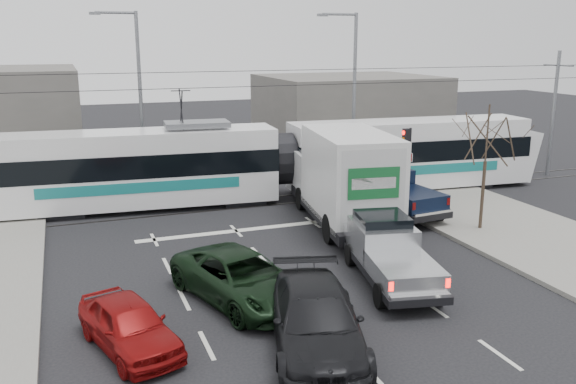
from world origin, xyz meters
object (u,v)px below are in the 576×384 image
object	(u,v)px
street_lamp_far	(136,88)
dark_car	(316,321)
traffic_signal	(407,150)
green_car	(242,278)
tram	(281,160)
bare_tree	(487,139)
silver_pickup	(388,250)
box_truck	(345,179)
navy_pickup	(390,189)
red_car	(129,325)
street_lamp_near	(351,85)

from	to	relation	value
street_lamp_far	dark_car	world-z (taller)	street_lamp_far
traffic_signal	green_car	world-z (taller)	traffic_signal
tram	bare_tree	bearing A→B (deg)	-49.43
traffic_signal	silver_pickup	world-z (taller)	traffic_signal
box_truck	green_car	xyz separation A→B (m)	(-6.17, -5.87, -1.26)
tram	dark_car	xyz separation A→B (m)	(-4.31, -14.53, -1.11)
traffic_signal	navy_pickup	size ratio (longest dim) A/B	0.64
street_lamp_far	red_car	distance (m)	19.21
silver_pickup	green_car	distance (m)	4.91
bare_tree	navy_pickup	xyz separation A→B (m)	(-2.14, 3.62, -2.66)
street_lamp_near	bare_tree	bearing A→B (deg)	-88.58
bare_tree	street_lamp_far	world-z (taller)	street_lamp_far
bare_tree	red_car	distance (m)	15.60
street_lamp_near	traffic_signal	bearing A→B (deg)	-96.41
dark_car	street_lamp_near	bearing A→B (deg)	77.48
tram	silver_pickup	world-z (taller)	tram
bare_tree	green_car	size ratio (longest dim) A/B	0.96
street_lamp_near	tram	xyz separation A→B (m)	(-5.47, -3.63, -3.22)
navy_pickup	street_lamp_near	bearing A→B (deg)	71.03
tram	navy_pickup	world-z (taller)	tram
dark_car	box_truck	bearing A→B (deg)	76.51
navy_pickup	green_car	world-z (taller)	navy_pickup
street_lamp_far	red_car	bearing A→B (deg)	-98.18
green_car	street_lamp_near	bearing A→B (deg)	36.94
bare_tree	traffic_signal	size ratio (longest dim) A/B	1.39
street_lamp_near	navy_pickup	world-z (taller)	street_lamp_near
box_truck	green_car	size ratio (longest dim) A/B	1.60
tram	traffic_signal	bearing A→B (deg)	-35.53
bare_tree	street_lamp_near	size ratio (longest dim) A/B	0.56
silver_pickup	navy_pickup	xyz separation A→B (m)	(3.95, 6.80, 0.14)
traffic_signal	street_lamp_near	size ratio (longest dim) A/B	0.40
box_truck	dark_car	distance (m)	10.81
silver_pickup	tram	bearing A→B (deg)	100.00
street_lamp_far	tram	bearing A→B (deg)	-43.05
navy_pickup	street_lamp_far	bearing A→B (deg)	128.58
street_lamp_far	street_lamp_near	bearing A→B (deg)	-9.87
bare_tree	silver_pickup	size ratio (longest dim) A/B	0.87
bare_tree	box_truck	world-z (taller)	bare_tree
street_lamp_far	tram	xyz separation A→B (m)	(6.03, -5.63, -3.22)
silver_pickup	box_truck	xyz separation A→B (m)	(1.27, 5.89, 1.00)
bare_tree	tram	distance (m)	9.93
street_lamp_near	red_car	world-z (taller)	street_lamp_near
tram	red_car	distance (m)	15.57
bare_tree	green_car	world-z (taller)	bare_tree
traffic_signal	dark_car	xyz separation A→B (m)	(-8.94, -10.65, -1.96)
bare_tree	tram	size ratio (longest dim) A/B	0.19
street_lamp_near	green_car	xyz separation A→B (m)	(-10.69, -14.66, -4.39)
red_car	dark_car	bearing A→B (deg)	-37.44
bare_tree	tram	world-z (taller)	tram
street_lamp_near	silver_pickup	xyz separation A→B (m)	(-5.80, -14.67, -4.12)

